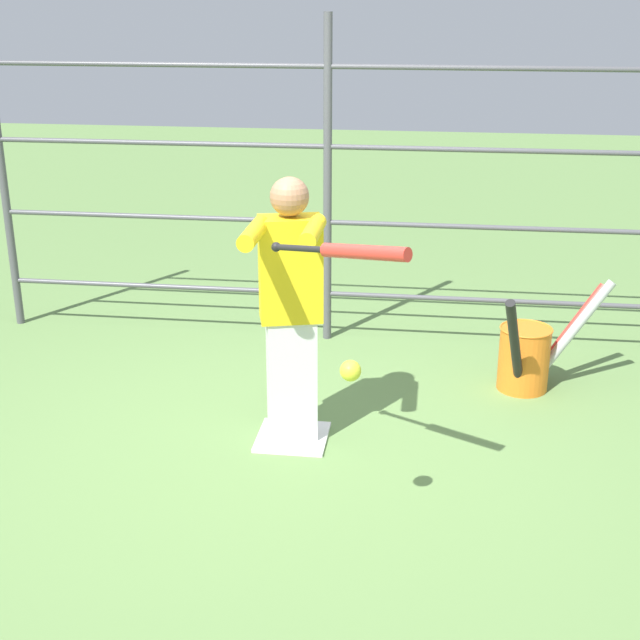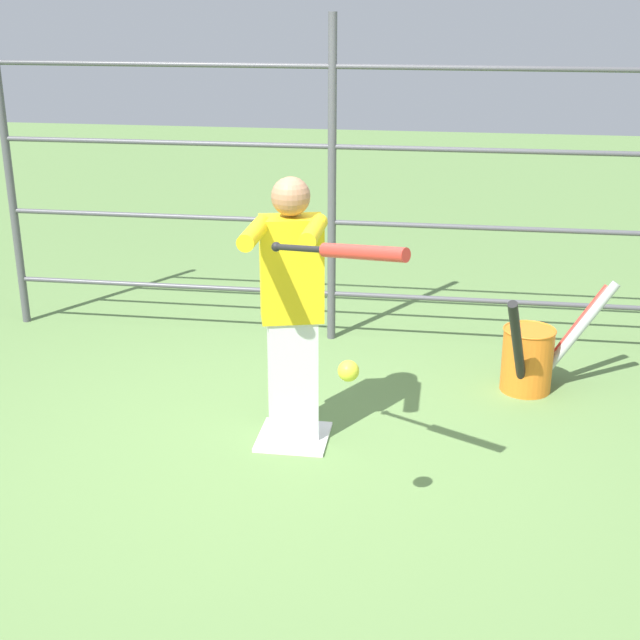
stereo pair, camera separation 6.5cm
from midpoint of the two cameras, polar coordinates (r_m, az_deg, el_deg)
The scene contains 7 objects.
ground_plane at distance 5.18m, azimuth -1.34°, elevation -7.58°, with size 24.00×24.00×0.00m, color #608447.
home_plate at distance 5.18m, azimuth -1.34°, elevation -7.48°, with size 0.40×0.40×0.02m.
fence_backstop at distance 6.29m, azimuth 1.07°, elevation 8.63°, with size 4.86×0.06×2.30m.
batter at distance 4.84m, azimuth -1.45°, elevation 0.97°, with size 0.38×0.58×1.52m.
baseball_bat_swinging at distance 4.01m, azimuth 2.49°, elevation 4.39°, with size 0.70×0.50×0.17m.
softball_in_flight at distance 3.93m, azimuth 2.31°, elevation -3.27°, with size 0.10×0.10×0.10m.
bat_bucket at distance 5.84m, azimuth 13.70°, elevation -2.25°, with size 0.73×0.83×0.77m.
Camera 2 is at (-0.83, 4.50, 2.43)m, focal length 50.00 mm.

